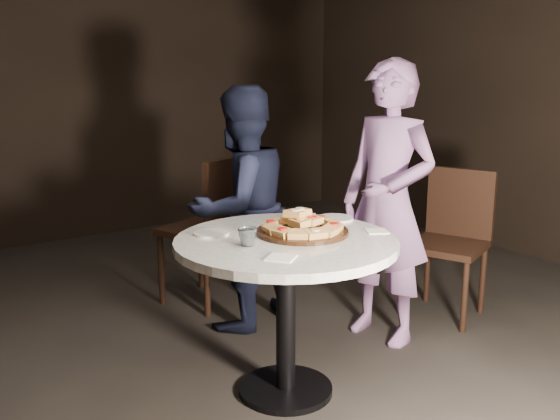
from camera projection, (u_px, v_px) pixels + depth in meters
name	position (u px, v px, depth m)	size (l,w,h in m)	color
floor	(295.00, 381.00, 3.25)	(7.00, 7.00, 0.00)	black
table	(286.00, 268.00, 3.00)	(1.37, 1.37, 0.80)	black
serving_board	(302.00, 232.00, 3.05)	(0.45, 0.45, 0.02)	black
focaccia_pile	(302.00, 223.00, 3.04)	(0.40, 0.40, 0.11)	tan
plate_left	(211.00, 233.00, 3.04)	(0.17, 0.17, 0.01)	white
plate_right	(335.00, 218.00, 3.34)	(0.19, 0.19, 0.01)	white
water_glass	(247.00, 237.00, 2.84)	(0.09, 0.09, 0.08)	silver
napkin_near	(281.00, 258.00, 2.66)	(0.11, 0.11, 0.01)	white
napkin_far	(377.00, 231.00, 3.09)	(0.10, 0.10, 0.01)	white
chair_far	(214.00, 221.00, 4.20)	(0.63, 0.64, 1.03)	black
chair_right	(453.00, 232.00, 4.08)	(0.59, 0.58, 0.95)	black
diner_navy	(240.00, 209.00, 3.82)	(0.73, 0.57, 1.50)	black
diner_teal	(387.00, 203.00, 3.63)	(0.60, 0.40, 1.66)	#846199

